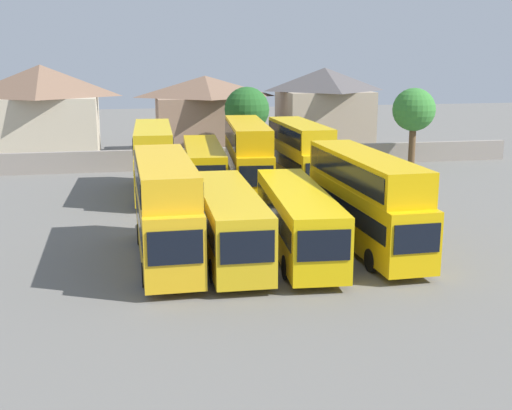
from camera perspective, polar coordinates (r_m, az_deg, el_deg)
ground at (r=51.35m, az=-3.13°, el=1.64°), size 140.00×140.00×0.00m
depot_boundary_wall at (r=58.71m, az=-4.15°, el=3.96°), size 56.00×0.50×1.80m
bus_1 at (r=32.67m, az=-7.68°, el=-0.00°), size 2.76×10.94×5.04m
bus_2 at (r=33.16m, az=-2.32°, el=-1.29°), size 2.79×11.58×3.39m
bus_3 at (r=33.87m, az=3.55°, el=-1.06°), size 3.35×12.16×3.33m
bus_4 at (r=35.20m, az=9.24°, el=0.77°), size 2.82×12.05×4.90m
bus_5 at (r=48.11m, az=-8.67°, el=4.06°), size 2.94×11.25×4.87m
bus_6 at (r=48.92m, az=-4.46°, el=3.38°), size 3.20×11.90×3.42m
bus_7 at (r=48.61m, az=-0.72°, el=4.41°), size 3.39×11.57×5.05m
bus_8 at (r=49.64m, az=3.77°, el=4.48°), size 2.76×10.31×4.91m
house_terrace_left at (r=67.72m, az=-17.60°, el=7.64°), size 10.67×7.20×8.74m
house_terrace_centre at (r=67.67m, az=-4.29°, el=7.71°), size 10.07×7.31×7.61m
house_terrace_right at (r=69.81m, az=5.77°, el=8.15°), size 8.99×8.33×8.33m
tree_left_of_lot at (r=61.03m, az=13.22°, el=7.80°), size 3.75×3.75×6.87m
tree_behind_wall at (r=61.25m, az=-0.78°, el=8.05°), size 4.06×4.06×6.87m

